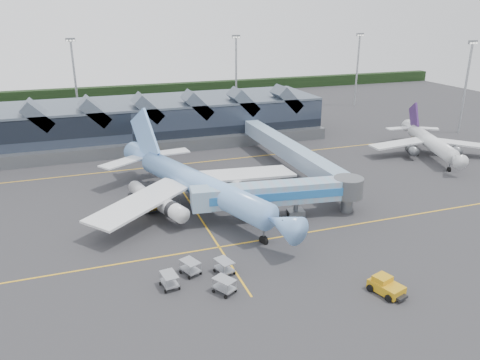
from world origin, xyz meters
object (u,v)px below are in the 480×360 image
object	(u,v)px
regional_jet	(430,141)
jet_bridge	(289,193)
fuel_truck	(143,195)
main_airliner	(196,183)
pushback_tug	(386,286)

from	to	relation	value
regional_jet	jet_bridge	xyz separation A→B (m)	(-41.46, -18.61, 0.70)
jet_bridge	fuel_truck	distance (m)	23.06
main_airliner	pushback_tug	world-z (taller)	main_airliner
jet_bridge	fuel_truck	xyz separation A→B (m)	(-19.86, 11.53, -2.08)
pushback_tug	regional_jet	bearing A→B (deg)	28.55
jet_bridge	pushback_tug	distance (m)	22.18
pushback_tug	main_airliner	bearing A→B (deg)	97.51
main_airliner	regional_jet	size ratio (longest dim) A/B	1.50
main_airliner	regional_jet	distance (m)	54.60
regional_jet	fuel_truck	bearing A→B (deg)	-154.55
main_airliner	jet_bridge	distance (m)	14.55
main_airliner	pushback_tug	distance (m)	33.10
regional_jet	pushback_tug	bearing A→B (deg)	-115.73
jet_bridge	main_airliner	bearing A→B (deg)	154.04
main_airliner	jet_bridge	xyz separation A→B (m)	(12.10, -8.07, -0.26)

